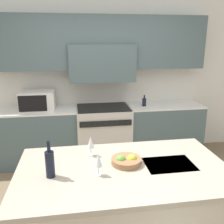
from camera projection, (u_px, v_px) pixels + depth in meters
name	position (u px, v px, depth m)	size (l,w,h in m)	color
ground_plane	(120.00, 217.00, 2.94)	(10.00, 10.00, 0.00)	#7A664C
back_cabinetry	(101.00, 66.00, 4.26)	(10.00, 0.46, 2.70)	silver
back_counter	(103.00, 133.00, 4.34)	(3.46, 0.62, 0.93)	#4C6066
range_stove	(103.00, 133.00, 4.32)	(0.90, 0.70, 0.93)	beige
microwave	(38.00, 100.00, 4.01)	(0.54, 0.44, 0.30)	silver
kitchen_island	(123.00, 212.00, 2.32)	(1.86, 1.08, 0.94)	beige
wine_bottle	(50.00, 163.00, 2.01)	(0.07, 0.07, 0.32)	black
wine_glass_near	(98.00, 161.00, 2.03)	(0.07, 0.07, 0.19)	white
wine_glass_far	(91.00, 143.00, 2.39)	(0.07, 0.07, 0.19)	white
fruit_bowl	(126.00, 161.00, 2.25)	(0.27, 0.27, 0.10)	#996B47
oil_bottle_on_counter	(144.00, 102.00, 4.24)	(0.07, 0.07, 0.19)	black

